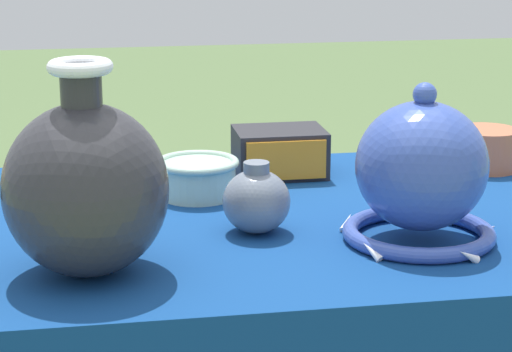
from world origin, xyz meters
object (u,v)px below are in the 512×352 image
pot_squat_terracotta (486,149)px  jar_round_slate (256,201)px  mosaic_tile_box (280,152)px  vase_tall_bulbous (86,187)px  vase_dome_bell (421,175)px  cup_wide_celadon (198,176)px

pot_squat_terracotta → jar_round_slate: bearing=-149.1°
mosaic_tile_box → vase_tall_bulbous: bearing=-127.7°
vase_tall_bulbous → pot_squat_terracotta: vase_tall_bulbous is taller
vase_dome_bell → cup_wide_celadon: 0.39m
vase_tall_bulbous → mosaic_tile_box: vase_tall_bulbous is taller
jar_round_slate → cup_wide_celadon: bearing=107.5°
mosaic_tile_box → cup_wide_celadon: bearing=-145.1°
mosaic_tile_box → pot_squat_terracotta: (0.36, -0.03, -0.00)m
vase_tall_bulbous → mosaic_tile_box: (0.33, 0.42, -0.07)m
cup_wide_celadon → jar_round_slate: bearing=-72.5°
vase_tall_bulbous → cup_wide_celadon: 0.37m
mosaic_tile_box → jar_round_slate: size_ratio=1.49×
vase_dome_bell → mosaic_tile_box: vase_dome_bell is taller
mosaic_tile_box → jar_round_slate: jar_round_slate is taller
cup_wide_celadon → vase_dome_bell: bearing=-44.0°
vase_tall_bulbous → pot_squat_terracotta: bearing=29.8°
jar_round_slate → vase_tall_bulbous: bearing=-152.4°
vase_tall_bulbous → vase_dome_bell: vase_tall_bulbous is taller
vase_dome_bell → pot_squat_terracotta: bearing=55.2°
vase_dome_bell → vase_tall_bulbous: bearing=-173.8°
pot_squat_terracotta → vase_tall_bulbous: bearing=-150.2°
jar_round_slate → pot_squat_terracotta: (0.46, 0.27, -0.01)m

